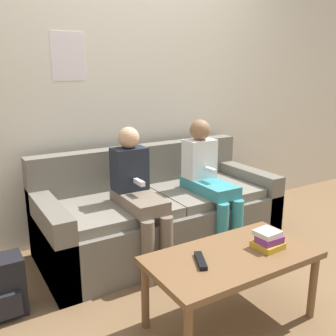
# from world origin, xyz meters

# --- Properties ---
(ground_plane) EXTENTS (10.00, 10.00, 0.00)m
(ground_plane) POSITION_xyz_m (0.00, 0.00, 0.00)
(ground_plane) COLOR brown
(wall_back) EXTENTS (8.00, 0.07, 2.60)m
(wall_back) POSITION_xyz_m (-0.00, 1.01, 1.30)
(wall_back) COLOR silver
(wall_back) RESTS_ON ground_plane
(couch) EXTENTS (1.86, 0.80, 0.77)m
(couch) POSITION_xyz_m (0.00, 0.51, 0.27)
(couch) COLOR #6B665B
(couch) RESTS_ON ground_plane
(coffee_table) EXTENTS (0.93, 0.49, 0.42)m
(coffee_table) POSITION_xyz_m (-0.14, -0.52, 0.37)
(coffee_table) COLOR brown
(coffee_table) RESTS_ON ground_plane
(person_left) EXTENTS (0.24, 0.55, 0.99)m
(person_left) POSITION_xyz_m (-0.28, 0.32, 0.55)
(person_left) COLOR #756656
(person_left) RESTS_ON ground_plane
(person_right) EXTENTS (0.24, 0.55, 1.01)m
(person_right) POSITION_xyz_m (0.34, 0.32, 0.56)
(person_right) COLOR teal
(person_right) RESTS_ON ground_plane
(tv_remote) EXTENTS (0.11, 0.17, 0.02)m
(tv_remote) POSITION_xyz_m (-0.34, -0.50, 0.43)
(tv_remote) COLOR black
(tv_remote) RESTS_ON coffee_table
(book_stack) EXTENTS (0.16, 0.15, 0.10)m
(book_stack) POSITION_xyz_m (0.08, -0.56, 0.46)
(book_stack) COLOR gold
(book_stack) RESTS_ON coffee_table
(backpack) EXTENTS (0.25, 0.21, 0.35)m
(backpack) POSITION_xyz_m (-1.22, 0.21, 0.17)
(backpack) COLOR black
(backpack) RESTS_ON ground_plane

